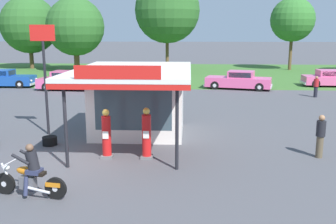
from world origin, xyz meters
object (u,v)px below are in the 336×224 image
at_px(bystander_standing_back_lot, 316,86).
at_px(spare_tire_stack, 50,141).
at_px(motorcycle_with_rider, 30,175).
at_px(parked_car_back_row_far_right, 151,80).
at_px(parked_car_back_row_centre_left, 2,79).
at_px(parked_car_back_row_right, 71,81).
at_px(gas_pump_nearside, 107,136).
at_px(gas_pump_offside, 147,135).
at_px(roadside_pole_sign, 44,61).
at_px(bystander_strolling_foreground, 320,135).
at_px(parked_car_back_row_left, 333,79).
at_px(parked_car_second_row_spare, 239,81).

height_order(bystander_standing_back_lot, spare_tire_stack, bystander_standing_back_lot).
bearing_deg(motorcycle_with_rider, parked_car_back_row_far_right, 86.11).
height_order(parked_car_back_row_centre_left, bystander_standing_back_lot, bystander_standing_back_lot).
height_order(parked_car_back_row_right, bystander_standing_back_lot, parked_car_back_row_right).
relative_size(gas_pump_nearside, spare_tire_stack, 3.10).
relative_size(gas_pump_offside, parked_car_back_row_right, 0.34).
relative_size(gas_pump_nearside, roadside_pole_sign, 0.38).
bearing_deg(parked_car_back_row_right, spare_tire_stack, -76.52).
relative_size(bystander_standing_back_lot, bystander_strolling_foreground, 0.92).
relative_size(gas_pump_nearside, parked_car_back_row_left, 0.35).
bearing_deg(parked_car_back_row_centre_left, motorcycle_with_rider, -62.51).
bearing_deg(parked_car_back_row_left, bystander_standing_back_lot, -119.07).
relative_size(gas_pump_offside, spare_tire_stack, 3.22).
bearing_deg(gas_pump_nearside, motorcycle_with_rider, -111.79).
bearing_deg(parked_car_back_row_centre_left, parked_car_back_row_right, -12.68).
height_order(bystander_strolling_foreground, spare_tire_stack, bystander_strolling_foreground).
height_order(parked_car_second_row_spare, parked_car_back_row_centre_left, parked_car_second_row_spare).
bearing_deg(parked_car_back_row_left, parked_car_back_row_right, -171.28).
relative_size(parked_car_back_row_centre_left, bystander_strolling_foreground, 3.37).
bearing_deg(parked_car_back_row_right, gas_pump_nearside, -69.09).
bearing_deg(gas_pump_offside, parked_car_back_row_centre_left, 128.21).
bearing_deg(parked_car_back_row_far_right, motorcycle_with_rider, -93.89).
relative_size(parked_car_back_row_right, bystander_standing_back_lot, 3.72).
distance_m(gas_pump_offside, spare_tire_stack, 4.52).
height_order(gas_pump_nearside, parked_car_back_row_centre_left, gas_pump_nearside).
xyz_separation_m(parked_car_back_row_far_right, parked_car_back_row_centre_left, (-12.71, 0.65, -0.04)).
relative_size(motorcycle_with_rider, parked_car_back_row_centre_left, 0.41).
xyz_separation_m(parked_car_back_row_right, bystander_standing_back_lot, (18.41, -2.45, 0.09)).
distance_m(motorcycle_with_rider, spare_tire_stack, 5.26).
height_order(gas_pump_offside, parked_car_second_row_spare, gas_pump_offside).
distance_m(gas_pump_nearside, parked_car_back_row_far_right, 17.42).
bearing_deg(parked_car_back_row_far_right, spare_tire_stack, -99.63).
distance_m(parked_car_back_row_centre_left, bystander_strolling_foreground, 27.17).
bearing_deg(bystander_strolling_foreground, parked_car_back_row_right, 131.49).
xyz_separation_m(gas_pump_nearside, gas_pump_offside, (1.50, 0.00, 0.04)).
bearing_deg(parked_car_back_row_right, parked_car_back_row_centre_left, 167.32).
distance_m(parked_car_back_row_left, bystander_strolling_foreground, 20.83).
relative_size(gas_pump_offside, parked_car_back_row_left, 0.37).
relative_size(parked_car_back_row_centre_left, roadside_pole_sign, 1.12).
bearing_deg(bystander_strolling_foreground, parked_car_back_row_centre_left, 139.57).
height_order(parked_car_back_row_left, bystander_strolling_foreground, bystander_strolling_foreground).
bearing_deg(parked_car_back_row_right, roadside_pole_sign, -77.58).
bearing_deg(motorcycle_with_rider, parked_car_back_row_left, 54.66).
distance_m(gas_pump_nearside, motorcycle_with_rider, 3.89).
xyz_separation_m(parked_car_back_row_right, bystander_strolling_foreground, (14.31, -16.19, 0.16)).
relative_size(gas_pump_offside, roadside_pole_sign, 0.39).
distance_m(parked_car_back_row_far_right, roadside_pole_sign, 14.86).
bearing_deg(gas_pump_nearside, spare_tire_stack, 151.58).
bearing_deg(parked_car_back_row_far_right, gas_pump_offside, -85.04).
bearing_deg(gas_pump_nearside, parked_car_second_row_spare, 68.54).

